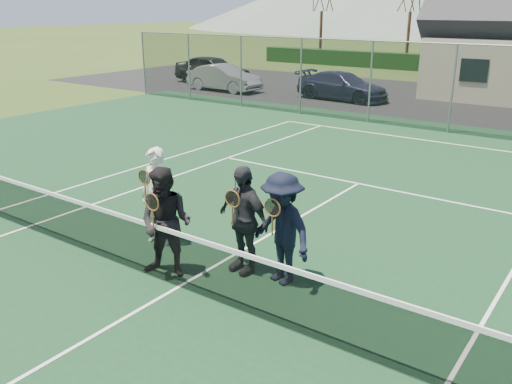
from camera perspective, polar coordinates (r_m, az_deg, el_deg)
ground at (r=26.28m, az=23.70°, el=8.24°), size 220.00×220.00×0.00m
court_surface at (r=8.65m, az=-8.09°, el=-9.93°), size 30.00×30.00×0.02m
tarmac_carpark at (r=27.38m, az=15.47°, el=9.52°), size 40.00×12.00×0.01m
car_a at (r=31.74m, az=-4.63°, el=12.74°), size 4.60×1.92×1.56m
car_b at (r=28.67m, az=-3.39°, el=11.90°), size 4.09×1.52×1.34m
car_c at (r=26.11m, az=9.07°, el=10.95°), size 4.55×2.10×1.29m
court_markings at (r=8.64m, az=-8.09°, el=-9.85°), size 11.03×23.83×0.01m
tennis_net at (r=8.41m, az=-8.25°, el=-6.77°), size 11.68×0.08×1.10m
perimeter_fence at (r=19.81m, az=19.99°, el=10.17°), size 30.07×0.07×3.02m
player_a at (r=9.91m, az=-10.38°, el=-0.46°), size 0.69×0.53×1.80m
player_b at (r=8.69m, az=-9.44°, el=-3.22°), size 1.05×0.92×1.80m
player_c at (r=8.71m, az=-1.37°, el=-2.90°), size 1.11×0.61×1.80m
player_d at (r=8.36m, az=2.75°, el=-3.88°), size 1.30×0.95×1.80m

